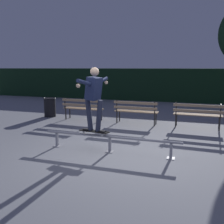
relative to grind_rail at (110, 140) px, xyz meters
The scene contains 9 objects.
ground_plane 0.34m from the grind_rail, 90.00° to the right, with size 90.00×90.00×0.00m, color slate.
hedge_backdrop 10.18m from the grind_rail, 90.00° to the left, with size 24.00×1.20×2.00m, color black.
grind_rail is the anchor object (origin of this frame).
skateboard 0.44m from the grind_rail, behind, with size 0.80×0.31×0.09m.
skateboarder 1.18m from the grind_rail, behind, with size 0.63×1.40×1.56m.
park_bench_leftmost 3.88m from the grind_rail, 124.57° to the left, with size 1.61×0.47×0.88m.
park_bench_left_center 3.20m from the grind_rail, 91.14° to the left, with size 1.61×0.47×0.88m.
park_bench_right_center 3.81m from the grind_rail, 57.01° to the left, with size 1.61×0.47×0.88m.
trash_can 5.17m from the grind_rail, 137.83° to the left, with size 0.52×0.52×0.80m.
Camera 1 is at (1.85, -5.40, 2.04)m, focal length 39.71 mm.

